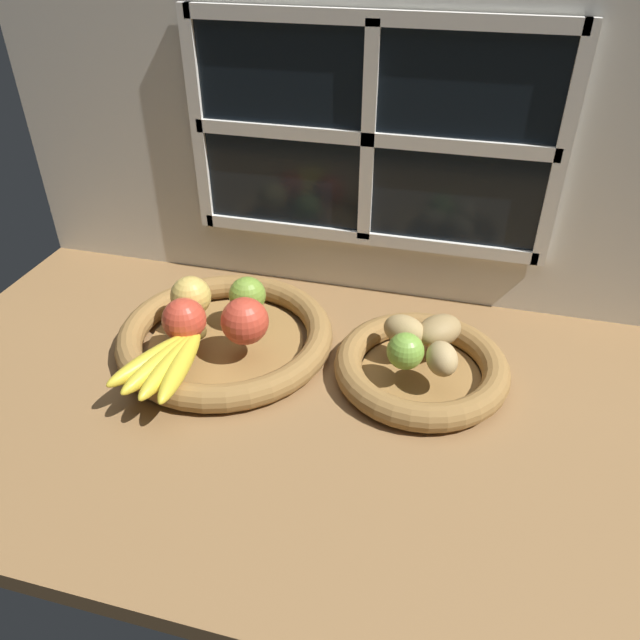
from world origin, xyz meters
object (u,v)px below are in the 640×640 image
object	(u,v)px
banana_bunch_front	(168,361)
potato_small	(442,358)
fruit_bowl_right	(421,367)
apple_red_front	(184,320)
apple_golden_left	(191,296)
apple_red_right	(246,320)
potato_back	(439,330)
lime_near	(405,353)
potato_oblong	(404,330)
apple_green_back	(247,295)
fruit_bowl_left	(226,336)

from	to	relation	value
banana_bunch_front	potato_small	distance (cm)	42.38
banana_bunch_front	fruit_bowl_right	bearing A→B (deg)	19.37
apple_red_front	apple_golden_left	size ratio (longest dim) A/B	1.03
apple_red_front	apple_red_right	size ratio (longest dim) A/B	0.93
potato_back	lime_near	bearing A→B (deg)	-118.98
fruit_bowl_right	potato_small	xyz separation A→B (cm)	(3.12, -3.12, 4.99)
potato_oblong	potato_back	distance (cm)	5.68
apple_green_back	apple_golden_left	xyz separation A→B (cm)	(-9.26, -3.28, 0.28)
apple_golden_left	potato_small	bearing A→B (deg)	-6.61
apple_golden_left	apple_red_front	bearing A→B (deg)	-73.57
potato_small	potato_back	xyz separation A→B (cm)	(-1.17, 7.41, -0.16)
fruit_bowl_right	potato_oblong	bearing A→B (deg)	142.13
banana_bunch_front	apple_golden_left	bearing A→B (deg)	100.95
fruit_bowl_left	fruit_bowl_right	world-z (taller)	same
potato_small	potato_oblong	world-z (taller)	potato_small
fruit_bowl_left	apple_red_front	bearing A→B (deg)	-132.35
apple_red_front	apple_green_back	bearing A→B (deg)	55.44
apple_red_front	apple_green_back	xyz separation A→B (cm)	(7.16, 10.39, -0.38)
lime_near	apple_red_front	bearing A→B (deg)	-177.87
apple_red_front	potato_small	bearing A→B (deg)	2.74
potato_small	potato_back	distance (cm)	7.50
banana_bunch_front	potato_back	xyz separation A→B (cm)	(39.94, 17.64, 0.85)
apple_green_back	lime_near	world-z (taller)	apple_green_back
apple_green_back	potato_small	size ratio (longest dim) A/B	1.05
apple_red_right	apple_green_back	bearing A→B (deg)	108.67
fruit_bowl_right	potato_small	distance (cm)	6.66
apple_green_back	apple_red_front	bearing A→B (deg)	-124.56
fruit_bowl_right	potato_back	bearing A→B (deg)	65.56
potato_back	apple_red_front	bearing A→B (deg)	-167.01
fruit_bowl_right	banana_bunch_front	world-z (taller)	banana_bunch_front
apple_red_right	potato_small	xyz separation A→B (cm)	(32.03, -0.11, -1.39)
apple_golden_left	potato_small	xyz separation A→B (cm)	(44.08, -5.10, -1.00)
fruit_bowl_right	lime_near	size ratio (longest dim) A/B	4.86
potato_small	potato_back	world-z (taller)	potato_small
apple_red_right	apple_golden_left	bearing A→B (deg)	157.50
apple_red_front	apple_red_right	bearing A→B (deg)	12.05
potato_oblong	potato_small	bearing A→B (deg)	-41.42
potato_oblong	potato_back	world-z (taller)	potato_oblong
apple_red_front	lime_near	distance (cm)	36.38
potato_oblong	banana_bunch_front	bearing A→B (deg)	-155.00
apple_red_right	banana_bunch_front	distance (cm)	13.98
fruit_bowl_right	potato_small	size ratio (longest dim) A/B	4.57
apple_red_front	apple_golden_left	xyz separation A→B (cm)	(-2.10, 7.12, -0.10)
fruit_bowl_left	apple_red_right	size ratio (longest dim) A/B	4.76
apple_red_front	lime_near	bearing A→B (deg)	2.13
apple_green_back	banana_bunch_front	world-z (taller)	apple_green_back
fruit_bowl_left	apple_green_back	size ratio (longest dim) A/B	5.74
apple_golden_left	fruit_bowl_right	bearing A→B (deg)	-2.78
apple_golden_left	lime_near	world-z (taller)	apple_golden_left
apple_green_back	apple_golden_left	bearing A→B (deg)	-160.51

